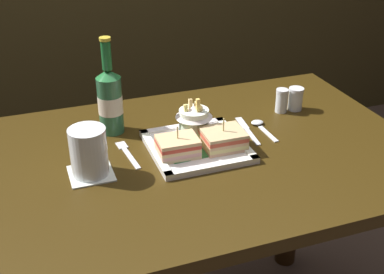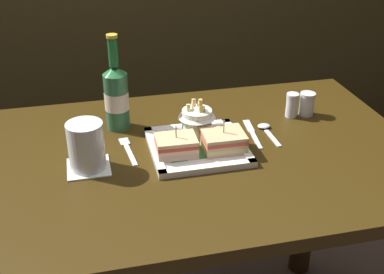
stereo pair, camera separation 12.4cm
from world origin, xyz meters
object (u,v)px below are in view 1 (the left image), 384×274
object	(u,v)px
sandwich_half_left	(178,147)
beer_bottle	(110,99)
dining_table	(187,204)
fries_cup	(194,118)
sandwich_half_right	(223,139)
spoon	(260,125)
pepper_shaker	(295,100)
water_glass	(89,155)
knife	(247,129)
fork	(127,153)
salt_shaker	(281,102)
square_plate	(197,147)

from	to	relation	value
sandwich_half_left	beer_bottle	bearing A→B (deg)	121.74
dining_table	beer_bottle	distance (m)	0.34
dining_table	fries_cup	bearing A→B (deg)	58.03
sandwich_half_right	spoon	bearing A→B (deg)	29.92
beer_bottle	pepper_shaker	bearing A→B (deg)	-4.77
dining_table	fries_cup	size ratio (longest dim) A/B	10.94
water_glass	knife	xyz separation A→B (m)	(0.43, 0.08, -0.05)
water_glass	pepper_shaker	size ratio (longest dim) A/B	1.70
sandwich_half_left	knife	xyz separation A→B (m)	(0.22, 0.08, -0.03)
fork	spoon	world-z (taller)	spoon
salt_shaker	fork	bearing A→B (deg)	-169.69
sandwich_half_right	water_glass	bearing A→B (deg)	-179.86
spoon	fries_cup	bearing A→B (deg)	-179.98
fries_cup	salt_shaker	xyz separation A→B (m)	(0.29, 0.07, -0.03)
fries_cup	salt_shaker	size ratio (longest dim) A/B	1.55
sandwich_half_right	beer_bottle	bearing A→B (deg)	140.82
pepper_shaker	beer_bottle	bearing A→B (deg)	175.23
square_plate	fries_cup	bearing A→B (deg)	77.38
sandwich_half_left	spoon	distance (m)	0.28
square_plate	fries_cup	size ratio (longest dim) A/B	2.20
beer_bottle	salt_shaker	size ratio (longest dim) A/B	3.73
dining_table	sandwich_half_right	world-z (taller)	sandwich_half_right
salt_shaker	square_plate	bearing A→B (deg)	-158.06
sandwich_half_left	beer_bottle	xyz separation A→B (m)	(-0.12, 0.19, 0.06)
spoon	sandwich_half_left	bearing A→B (deg)	-162.42
beer_bottle	water_glass	size ratio (longest dim) A/B	2.28
salt_shaker	fries_cup	bearing A→B (deg)	-167.08
beer_bottle	knife	size ratio (longest dim) A/B	1.59
sandwich_half_right	pepper_shaker	xyz separation A→B (m)	(0.29, 0.15, -0.00)
spoon	pepper_shaker	xyz separation A→B (m)	(0.15, 0.07, 0.02)
fries_cup	dining_table	bearing A→B (deg)	-121.97
water_glass	salt_shaker	distance (m)	0.60
sandwich_half_left	fork	size ratio (longest dim) A/B	0.69
sandwich_half_right	spoon	distance (m)	0.17
beer_bottle	pepper_shaker	distance (m)	0.54
beer_bottle	knife	distance (m)	0.37
fries_cup	fork	distance (m)	0.19
fries_cup	knife	bearing A→B (deg)	-1.66
dining_table	water_glass	world-z (taller)	water_glass
spoon	pepper_shaker	distance (m)	0.16
fork	pepper_shaker	bearing A→B (deg)	9.42
square_plate	beer_bottle	xyz separation A→B (m)	(-0.18, 0.17, 0.09)
square_plate	fork	world-z (taller)	square_plate
salt_shaker	sandwich_half_right	bearing A→B (deg)	-148.50
sandwich_half_left	spoon	size ratio (longest dim) A/B	0.81
fork	spoon	distance (m)	0.38
water_glass	sandwich_half_left	bearing A→B (deg)	0.22
pepper_shaker	spoon	bearing A→B (deg)	-155.40
sandwich_half_left	pepper_shaker	xyz separation A→B (m)	(0.41, 0.15, -0.00)
sandwich_half_right	pepper_shaker	size ratio (longest dim) A/B	1.55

